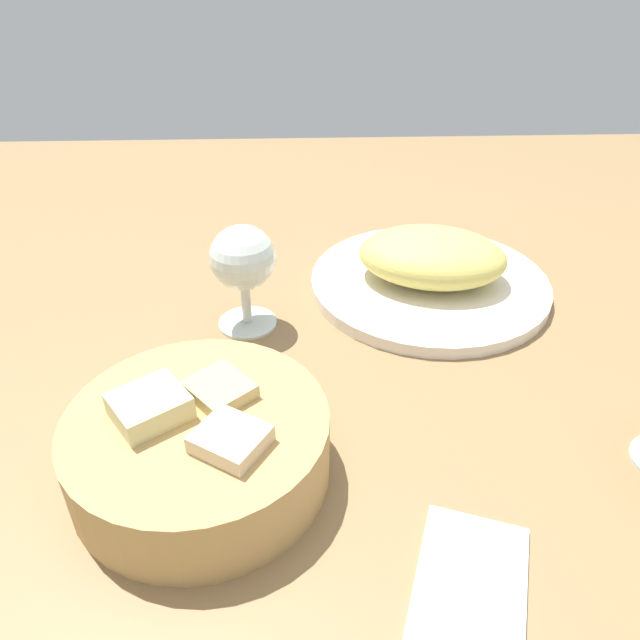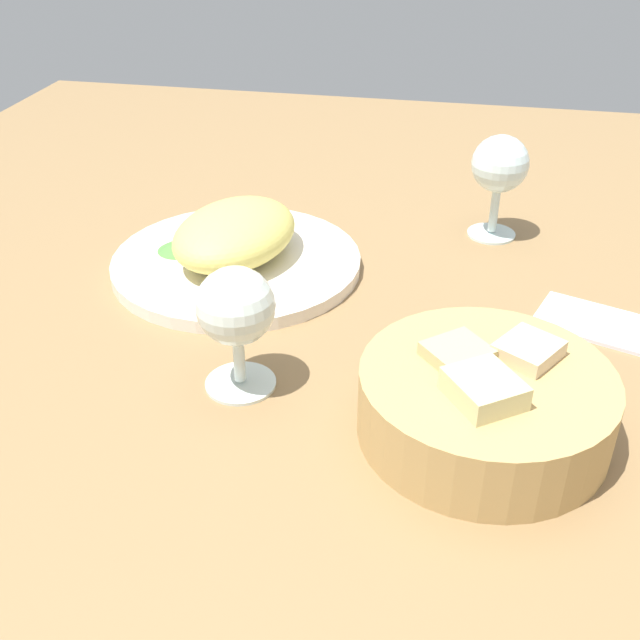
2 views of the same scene
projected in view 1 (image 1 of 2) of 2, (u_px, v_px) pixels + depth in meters
The scene contains 7 objects.
ground_plane at pixel (430, 368), 60.28cm from camera, with size 140.00×140.00×2.00cm, color olive.
plate at pixel (429, 283), 70.54cm from camera, with size 27.09×27.09×1.40cm, color white.
omelette at pixel (432, 256), 68.59cm from camera, with size 16.43×11.90×5.59cm, color #D2C560.
lettuce_garnish at pixel (422, 246), 75.29cm from camera, with size 4.82×4.82×1.43cm, color #4B803B.
bread_basket at pixel (199, 444), 46.13cm from camera, with size 19.71×19.71×7.58cm.
wine_glass_near at pixel (243, 263), 60.83cm from camera, with size 6.60×6.60×11.23cm.
folded_napkin at pixel (471, 584), 39.50cm from camera, with size 11.00×7.00×0.80cm, color silver.
Camera 1 is at (12.71, 46.91, 36.57)cm, focal length 34.43 mm.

